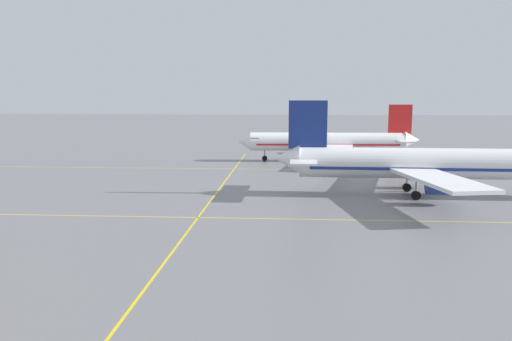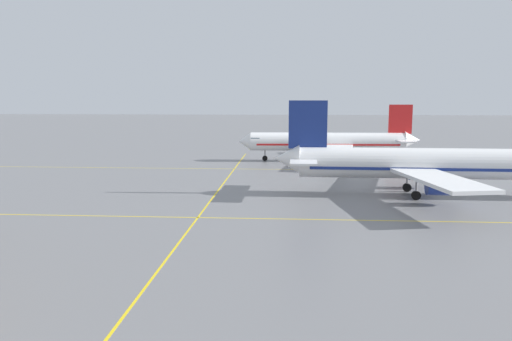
# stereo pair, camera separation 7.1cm
# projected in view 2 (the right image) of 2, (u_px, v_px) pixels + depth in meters

# --- Properties ---
(airliner_second_row) EXTENTS (36.54, 31.59, 11.38)m
(airliner_second_row) POSITION_uv_depth(u_px,v_px,m) (425.00, 164.00, 58.72)
(airliner_second_row) COLOR white
(airliner_second_row) RESTS_ON ground
(airliner_third_row) EXTENTS (33.31, 28.76, 10.37)m
(airliner_third_row) POSITION_uv_depth(u_px,v_px,m) (330.00, 142.00, 90.39)
(airliner_third_row) COLOR white
(airliner_third_row) RESTS_ON ground
(taxiway_markings) EXTENTS (120.13, 108.74, 0.01)m
(taxiway_markings) POSITION_uv_depth(u_px,v_px,m) (198.00, 218.00, 48.71)
(taxiway_markings) COLOR yellow
(taxiway_markings) RESTS_ON ground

